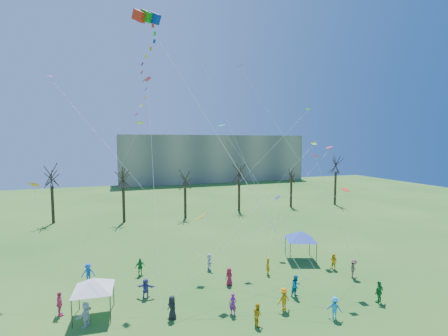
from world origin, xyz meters
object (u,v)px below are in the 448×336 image
object	(u,v)px
big_box_kite	(150,71)
canopy_tent_white	(93,284)
canopy_tent_blue	(301,235)
distant_building	(212,158)

from	to	relation	value
big_box_kite	canopy_tent_white	bearing A→B (deg)	161.84
canopy_tent_white	canopy_tent_blue	distance (m)	21.27
distant_building	canopy_tent_blue	xyz separation A→B (m)	(-11.73, -70.31, -4.79)
distant_building	canopy_tent_blue	bearing A→B (deg)	-99.47
big_box_kite	canopy_tent_blue	world-z (taller)	big_box_kite
distant_building	big_box_kite	xyz separation A→B (m)	(-28.25, -76.25, 10.41)
canopy_tent_blue	canopy_tent_white	bearing A→B (deg)	-167.67
distant_building	big_box_kite	distance (m)	81.98
canopy_tent_white	canopy_tent_blue	xyz separation A→B (m)	(20.78, 4.54, 0.23)
big_box_kite	canopy_tent_white	xyz separation A→B (m)	(-4.25, 1.39, -15.43)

